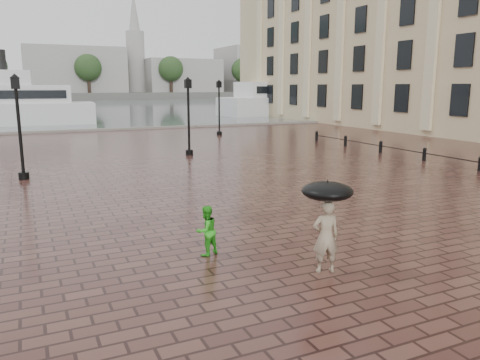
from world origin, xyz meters
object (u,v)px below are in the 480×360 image
at_px(child_pedestrian, 206,231).
at_px(ferry_far, 305,96).
at_px(adult_pedestrian, 326,237).
at_px(street_lamps, 101,114).

height_order(child_pedestrian, ferry_far, ferry_far).
bearing_deg(adult_pedestrian, street_lamps, -69.55).
bearing_deg(adult_pedestrian, child_pedestrian, -29.72).
relative_size(street_lamps, ferry_far, 0.81).
bearing_deg(child_pedestrian, adult_pedestrian, 112.41).
distance_m(street_lamps, ferry_far, 44.54).
bearing_deg(street_lamps, ferry_far, 41.44).
height_order(adult_pedestrian, child_pedestrian, adult_pedestrian).
bearing_deg(ferry_far, adult_pedestrian, -126.49).
relative_size(adult_pedestrian, child_pedestrian, 1.32).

